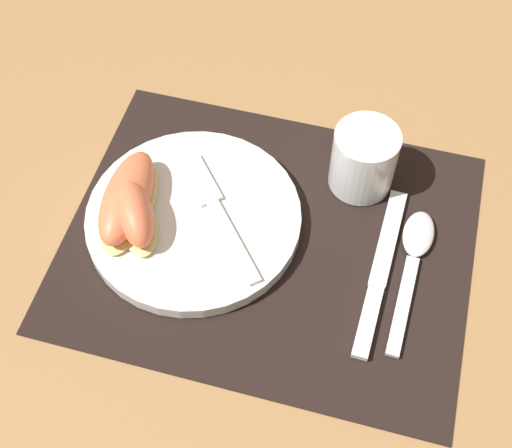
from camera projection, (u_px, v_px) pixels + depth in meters
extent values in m
plane|color=#A37547|center=(269.00, 241.00, 0.78)|extent=(3.00, 3.00, 0.00)
cube|color=black|center=(269.00, 240.00, 0.78)|extent=(0.44, 0.35, 0.00)
cylinder|color=white|center=(193.00, 219.00, 0.79)|extent=(0.24, 0.24, 0.02)
cylinder|color=silver|center=(364.00, 159.00, 0.79)|extent=(0.07, 0.07, 0.08)
cylinder|color=yellow|center=(361.00, 171.00, 0.81)|extent=(0.06, 0.06, 0.04)
cube|color=silver|center=(368.00, 321.00, 0.72)|extent=(0.02, 0.08, 0.01)
cube|color=silver|center=(388.00, 238.00, 0.78)|extent=(0.02, 0.13, 0.01)
cube|color=silver|center=(403.00, 305.00, 0.73)|extent=(0.02, 0.12, 0.01)
ellipsoid|color=silver|center=(418.00, 234.00, 0.78)|extent=(0.04, 0.06, 0.01)
cube|color=silver|center=(233.00, 241.00, 0.76)|extent=(0.08, 0.09, 0.00)
cube|color=silver|center=(200.00, 180.00, 0.80)|extent=(0.06, 0.07, 0.00)
ellipsoid|color=#F4DB84|center=(129.00, 206.00, 0.78)|extent=(0.06, 0.13, 0.01)
ellipsoid|color=#F2754C|center=(127.00, 197.00, 0.77)|extent=(0.06, 0.13, 0.04)
ellipsoid|color=#F4DB84|center=(136.00, 221.00, 0.77)|extent=(0.09, 0.10, 0.01)
ellipsoid|color=#F2754C|center=(134.00, 211.00, 0.75)|extent=(0.08, 0.10, 0.05)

